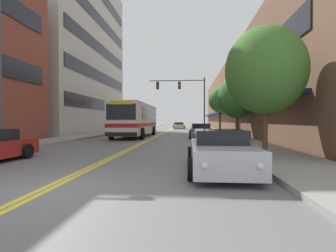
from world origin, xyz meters
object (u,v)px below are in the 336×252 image
object	(u,v)px
city_bus	(136,118)
traffic_signal_mast	(186,94)
car_slate_blue_parked_right_mid	(201,131)
car_champagne_moving_lead	(179,126)
street_tree_right_far	(220,100)
street_tree_right_near	(266,70)
street_lamp_left_near	(5,52)
car_beige_moving_second	(177,125)
car_dark_grey_parked_left_mid	(136,127)
street_tree_right_mid	(237,97)
car_silver_parked_right_foreground	(220,151)
fire_hydrant	(227,135)

from	to	relation	value
city_bus	traffic_signal_mast	bearing A→B (deg)	56.38
car_slate_blue_parked_right_mid	traffic_signal_mast	size ratio (longest dim) A/B	0.67
car_champagne_moving_lead	street_tree_right_far	world-z (taller)	street_tree_right_far
city_bus	street_tree_right_near	size ratio (longest dim) A/B	2.12
traffic_signal_mast	street_lamp_left_near	bearing A→B (deg)	-110.00
car_slate_blue_parked_right_mid	car_beige_moving_second	size ratio (longest dim) A/B	1.04
car_dark_grey_parked_left_mid	street_tree_right_mid	world-z (taller)	street_tree_right_mid
car_silver_parked_right_foreground	fire_hydrant	distance (m)	10.20
car_beige_moving_second	traffic_signal_mast	bearing A→B (deg)	-85.51
street_lamp_left_near	traffic_signal_mast	bearing A→B (deg)	70.00
car_slate_blue_parked_right_mid	car_champagne_moving_lead	distance (m)	28.10
car_dark_grey_parked_left_mid	car_slate_blue_parked_right_mid	world-z (taller)	car_slate_blue_parked_right_mid
car_silver_parked_right_foreground	car_beige_moving_second	bearing A→B (deg)	93.91
city_bus	fire_hydrant	xyz separation A→B (m)	(7.91, -7.29, -1.25)
car_dark_grey_parked_left_mid	traffic_signal_mast	size ratio (longest dim) A/B	0.60
car_slate_blue_parked_right_mid	street_lamp_left_near	world-z (taller)	street_lamp_left_near
city_bus	street_tree_right_near	bearing A→B (deg)	-59.31
car_slate_blue_parked_right_mid	fire_hydrant	size ratio (longest dim) A/B	5.78
street_tree_right_near	car_silver_parked_right_foreground	bearing A→B (deg)	-126.33
car_champagne_moving_lead	street_tree_right_near	bearing A→B (deg)	-82.82
street_lamp_left_near	car_beige_moving_second	bearing A→B (deg)	83.89
traffic_signal_mast	fire_hydrant	bearing A→B (deg)	-78.09
car_slate_blue_parked_right_mid	car_champagne_moving_lead	world-z (taller)	car_slate_blue_parked_right_mid
car_beige_moving_second	city_bus	bearing A→B (deg)	-93.80
car_silver_parked_right_foreground	street_tree_right_far	size ratio (longest dim) A/B	0.90
fire_hydrant	street_lamp_left_near	bearing A→B (deg)	-146.98
car_slate_blue_parked_right_mid	car_beige_moving_second	distance (m)	39.14
street_tree_right_mid	fire_hydrant	bearing A→B (deg)	-107.98
car_beige_moving_second	traffic_signal_mast	size ratio (longest dim) A/B	0.65
car_beige_moving_second	street_tree_right_mid	size ratio (longest dim) A/B	0.86
car_beige_moving_second	street_tree_right_mid	distance (m)	40.76
street_lamp_left_near	street_tree_right_mid	xyz separation A→B (m)	(12.44, 11.66, -1.06)
car_dark_grey_parked_left_mid	car_silver_parked_right_foreground	size ratio (longest dim) A/B	0.88
street_tree_right_near	street_tree_right_mid	size ratio (longest dim) A/B	1.03
traffic_signal_mast	street_tree_right_near	size ratio (longest dim) A/B	1.29
car_silver_parked_right_foreground	fire_hydrant	xyz separation A→B (m)	(1.70, 10.06, -0.05)
street_lamp_left_near	street_tree_right_mid	distance (m)	17.08
car_dark_grey_parked_left_mid	street_tree_right_near	size ratio (longest dim) A/B	0.78
car_slate_blue_parked_right_mid	car_beige_moving_second	world-z (taller)	car_slate_blue_parked_right_mid
car_slate_blue_parked_right_mid	car_beige_moving_second	bearing A→B (deg)	95.64
car_slate_blue_parked_right_mid	street_tree_right_near	bearing A→B (deg)	-80.36
car_dark_grey_parked_left_mid	city_bus	bearing A→B (deg)	-78.10
street_lamp_left_near	street_tree_right_near	bearing A→B (deg)	0.68
car_dark_grey_parked_left_mid	street_lamp_left_near	size ratio (longest dim) A/B	0.54
city_bus	fire_hydrant	distance (m)	10.83
car_champagne_moving_lead	street_tree_right_near	distance (m)	41.02
city_bus	car_dark_grey_parked_left_mid	distance (m)	11.46
traffic_signal_mast	street_tree_right_far	xyz separation A→B (m)	(4.08, -1.48, -1.00)
city_bus	street_tree_right_near	distance (m)	16.71
city_bus	street_tree_right_far	world-z (taller)	street_tree_right_far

